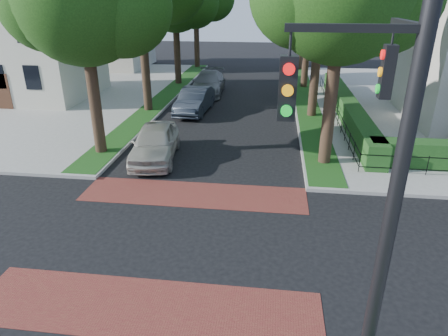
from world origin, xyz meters
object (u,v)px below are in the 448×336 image
(traffic_signal, at_px, (383,168))
(parked_car_middle, at_px, (195,101))
(parked_car_front, at_px, (155,142))
(parked_car_rear, at_px, (208,83))

(traffic_signal, distance_m, parked_car_middle, 21.26)
(traffic_signal, relative_size, parked_car_front, 1.60)
(parked_car_middle, distance_m, parked_car_rear, 5.72)
(parked_car_front, distance_m, parked_car_rear, 14.22)
(parked_car_middle, height_order, parked_car_rear, parked_car_rear)
(traffic_signal, bearing_deg, parked_car_middle, 110.11)
(parked_car_middle, bearing_deg, parked_car_rear, 93.52)
(traffic_signal, xyz_separation_m, parked_car_middle, (-7.19, 19.63, -3.88))
(parked_car_middle, bearing_deg, traffic_signal, -66.37)
(traffic_signal, distance_m, parked_car_front, 13.95)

